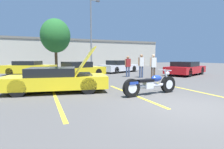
{
  "coord_description": "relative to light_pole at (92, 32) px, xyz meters",
  "views": [
    {
      "loc": [
        -4.1,
        -3.89,
        1.49
      ],
      "look_at": [
        -1.39,
        2.68,
        0.8
      ],
      "focal_mm": 28.0,
      "sensor_mm": 36.0,
      "label": 1
    }
  ],
  "objects": [
    {
      "name": "light_pole",
      "position": [
        0.0,
        0.0,
        0.0
      ],
      "size": [
        1.21,
        0.28,
        8.51
      ],
      "color": "slate",
      "rests_on": "ground"
    },
    {
      "name": "parked_car_left_row",
      "position": [
        -6.83,
        -4.41,
        -4.06
      ],
      "size": [
        4.51,
        3.4,
        1.2
      ],
      "rotation": [
        0.0,
        0.0,
        -0.43
      ],
      "color": "yellow",
      "rests_on": "ground"
    },
    {
      "name": "parking_stripe_middle",
      "position": [
        -2.58,
        -14.88,
        -4.64
      ],
      "size": [
        0.12,
        4.51,
        0.01
      ],
      "primitive_type": "cube",
      "color": "yellow",
      "rests_on": "ground"
    },
    {
      "name": "far_building",
      "position": [
        -1.9,
        8.28,
        -2.31
      ],
      "size": [
        32.0,
        4.2,
        4.4
      ],
      "color": "#B2AD9E",
      "rests_on": "ground"
    },
    {
      "name": "spectator_midground",
      "position": [
        0.29,
        -9.04,
        -3.69
      ],
      "size": [
        0.52,
        0.21,
        1.61
      ],
      "color": "#38476B",
      "rests_on": "ground"
    },
    {
      "name": "parking_stripe_foreground",
      "position": [
        -5.51,
        -14.88,
        -4.64
      ],
      "size": [
        0.12,
        4.51,
        0.01
      ],
      "primitive_type": "cube",
      "color": "yellow",
      "rests_on": "ground"
    },
    {
      "name": "show_car_hood_open",
      "position": [
        -5.34,
        -13.14,
        -4.1
      ],
      "size": [
        4.56,
        2.52,
        1.95
      ],
      "rotation": [
        0.0,
        0.0,
        -0.18
      ],
      "color": "yellow",
      "rests_on": "ground"
    },
    {
      "name": "spectator_by_show_car",
      "position": [
        1.08,
        -11.21,
        -3.62
      ],
      "size": [
        0.52,
        0.23,
        1.71
      ],
      "color": "brown",
      "rests_on": "ground"
    },
    {
      "name": "parked_car_right_row",
      "position": [
        5.5,
        -9.67,
        -4.08
      ],
      "size": [
        4.79,
        3.45,
        1.15
      ],
      "rotation": [
        0.0,
        0.0,
        0.4
      ],
      "color": "red",
      "rests_on": "ground"
    },
    {
      "name": "motorcycle",
      "position": [
        -1.92,
        -15.23,
        -4.23
      ],
      "size": [
        2.59,
        0.7,
        0.99
      ],
      "rotation": [
        0.0,
        0.0,
        0.1
      ],
      "color": "black",
      "rests_on": "ground"
    },
    {
      "name": "parking_stripe_back",
      "position": [
        0.34,
        -14.88,
        -4.64
      ],
      "size": [
        0.12,
        4.51,
        0.01
      ],
      "primitive_type": "cube",
      "color": "yellow",
      "rests_on": "ground"
    },
    {
      "name": "parked_car_mid_left_row",
      "position": [
        -3.32,
        -7.93,
        -4.08
      ],
      "size": [
        4.37,
        3.1,
        1.19
      ],
      "rotation": [
        0.0,
        0.0,
        0.38
      ],
      "color": "yellow",
      "rests_on": "ground"
    },
    {
      "name": "tree_background",
      "position": [
        -4.23,
        0.19,
        -0.68
      ],
      "size": [
        3.35,
        3.35,
        5.91
      ],
      "color": "brown",
      "rests_on": "ground"
    },
    {
      "name": "ground_plane",
      "position": [
        -1.9,
        -17.16,
        -4.64
      ],
      "size": [
        80.0,
        80.0,
        0.0
      ],
      "primitive_type": "plane",
      "color": "#514F4C"
    },
    {
      "name": "spectator_near_motorcycle",
      "position": [
        0.94,
        -9.93,
        -3.61
      ],
      "size": [
        0.52,
        0.23,
        1.73
      ],
      "color": "#38476B",
      "rests_on": "ground"
    },
    {
      "name": "parked_car_mid_right_row",
      "position": [
        1.43,
        -4.97,
        -4.07
      ],
      "size": [
        4.73,
        3.44,
        1.21
      ],
      "rotation": [
        0.0,
        0.0,
        0.43
      ],
      "color": "silver",
      "rests_on": "ground"
    }
  ]
}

